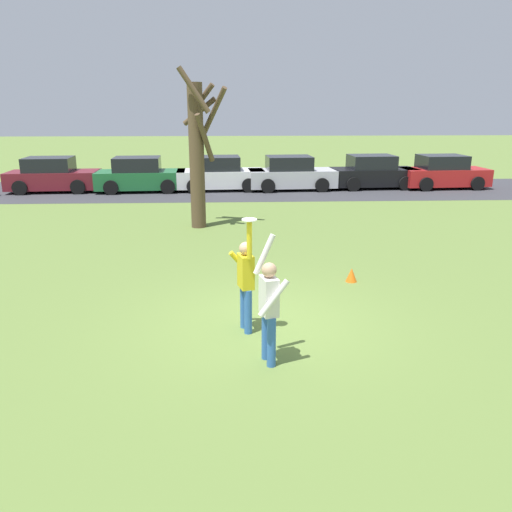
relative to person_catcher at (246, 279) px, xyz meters
name	(u,v)px	position (x,y,z in m)	size (l,w,h in m)	color
ground_plane	(266,322)	(0.39, 0.34, -0.98)	(120.00, 120.00, 0.00)	olive
person_catcher	(246,279)	(0.00, 0.00, 0.00)	(0.49, 0.58, 2.08)	#3366B7
person_defender	(269,304)	(0.32, -1.21, 0.00)	(0.54, 0.62, 2.04)	#3366B7
frisbee_disc	(249,220)	(0.06, -0.22, 1.11)	(0.25, 0.25, 0.02)	white
parked_car_maroon	(53,176)	(-8.64, 15.81, -0.25)	(4.20, 2.23, 1.59)	maroon
parked_car_green	(140,176)	(-4.56, 15.71, -0.25)	(4.20, 2.23, 1.59)	#1E6633
parked_car_white	(220,175)	(-0.84, 15.93, -0.25)	(4.20, 2.23, 1.59)	white
parked_car_silver	(291,174)	(2.57, 15.88, -0.25)	(4.20, 2.23, 1.59)	#BCBCC1
parked_car_black	(373,173)	(6.62, 16.19, -0.25)	(4.20, 2.23, 1.59)	black
parked_car_red	(443,173)	(10.04, 16.04, -0.25)	(4.20, 2.23, 1.59)	red
parking_strip	(257,190)	(0.93, 15.83, -0.98)	(28.48, 6.40, 0.01)	#38383D
bare_tree_tall	(198,150)	(-1.32, 8.23, 1.56)	(1.54, 1.65, 5.04)	brown
field_cone_orange	(351,275)	(2.49, 2.54, -0.82)	(0.26, 0.26, 0.32)	orange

